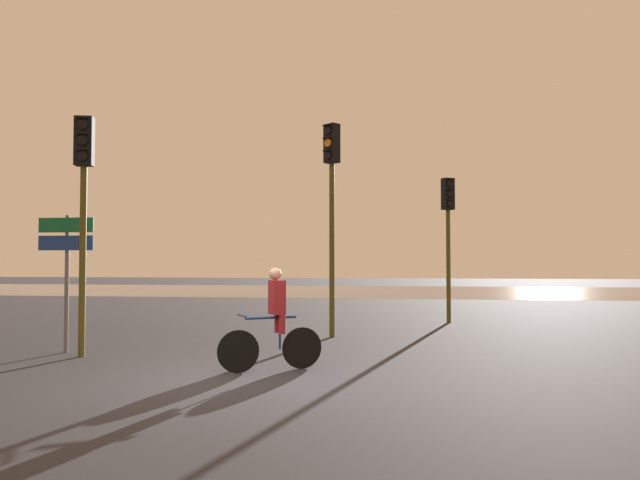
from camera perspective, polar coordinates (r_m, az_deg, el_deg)
ground_plane at (r=9.18m, az=-7.83°, el=-12.72°), size 120.00×120.00×0.00m
water_strip at (r=37.68m, az=4.54°, el=-4.66°), size 80.00×16.00×0.01m
traffic_light_near_left at (r=12.17m, az=-20.81°, el=4.37°), size 0.37×0.39×4.36m
traffic_light_far_right at (r=18.11m, az=11.64°, el=1.67°), size 0.39×0.41×4.11m
traffic_light_center at (r=14.35m, az=1.08°, el=4.62°), size 0.40×0.42×4.89m
direction_sign_post at (r=12.75m, az=-22.18°, el=-1.49°), size 1.10×0.12×2.60m
cyclist at (r=9.93m, az=-4.16°, el=-7.15°), size 1.49×0.91×1.62m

